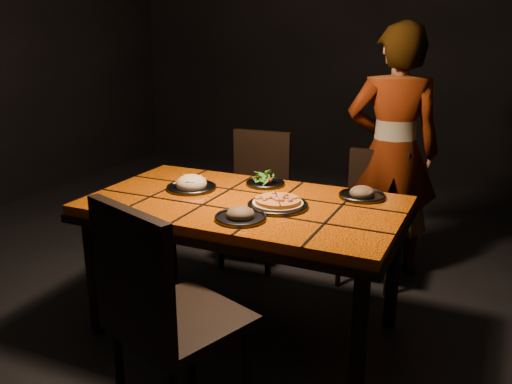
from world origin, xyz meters
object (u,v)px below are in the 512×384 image
at_px(chair_near, 160,309).
at_px(diner, 393,153).
at_px(dining_table, 244,215).
at_px(plate_pizza, 278,204).
at_px(chair_far_left, 257,189).
at_px(chair_far_right, 373,208).
at_px(plate_pasta, 191,185).

distance_m(chair_near, diner, 2.05).
xyz_separation_m(dining_table, plate_pizza, (0.20, -0.02, 0.10)).
xyz_separation_m(chair_far_left, plate_pizza, (0.54, -0.92, 0.24)).
xyz_separation_m(chair_far_right, plate_pizza, (-0.27, -0.98, 0.28)).
distance_m(chair_far_right, plate_pasta, 1.25).
bearing_deg(plate_pasta, diner, 49.43).
relative_size(dining_table, plate_pasta, 5.87).
height_order(chair_far_right, diner, diner).
xyz_separation_m(dining_table, chair_far_left, (-0.34, 0.90, -0.15)).
xyz_separation_m(dining_table, chair_far_right, (0.47, 0.95, -0.19)).
xyz_separation_m(chair_near, plate_pasta, (-0.42, 0.94, 0.19)).
height_order(chair_near, plate_pizza, chair_near).
xyz_separation_m(chair_far_right, plate_pasta, (-0.82, -0.89, 0.29)).
xyz_separation_m(diner, plate_pizza, (-0.34, -1.13, -0.06)).
bearing_deg(plate_pizza, chair_near, -98.69).
height_order(dining_table, chair_far_right, chair_far_right).
distance_m(chair_far_right, diner, 0.38).
bearing_deg(chair_far_left, dining_table, -73.76).
xyz_separation_m(dining_table, chair_near, (0.07, -0.87, -0.09)).
bearing_deg(chair_far_right, dining_table, -117.77).
relative_size(dining_table, plate_pizza, 4.70).
bearing_deg(chair_near, chair_far_right, -82.50).
relative_size(dining_table, chair_near, 1.59).
xyz_separation_m(chair_near, chair_far_right, (0.40, 1.82, -0.10)).
xyz_separation_m(chair_near, chair_far_left, (-0.41, 1.77, -0.06)).
distance_m(dining_table, chair_near, 0.88).
distance_m(plate_pizza, plate_pasta, 0.56).
bearing_deg(dining_table, chair_far_right, 63.92).
bearing_deg(chair_far_right, chair_far_left, -177.70).
height_order(diner, plate_pasta, diner).
height_order(dining_table, diner, diner).
height_order(chair_far_right, plate_pasta, chair_far_right).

